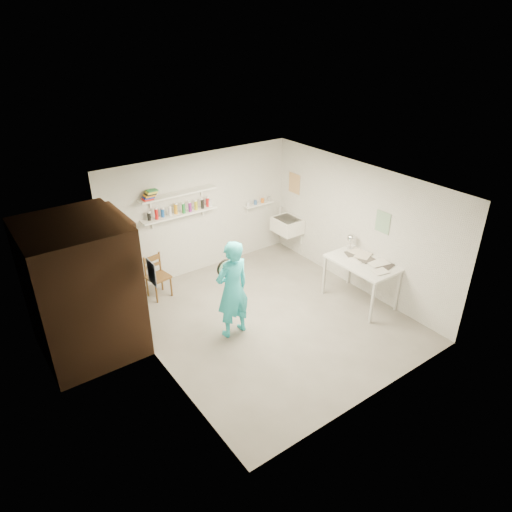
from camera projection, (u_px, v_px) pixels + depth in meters
floor at (270, 319)px, 7.85m from camera, size 4.00×4.50×0.02m
ceiling at (272, 185)px, 6.73m from camera, size 4.00×4.50×0.02m
wall_back at (201, 214)px, 8.92m from camera, size 4.00×0.02×2.40m
wall_front at (381, 326)px, 5.66m from camera, size 4.00×0.02×2.40m
wall_left at (154, 297)px, 6.25m from camera, size 0.02×4.50×2.40m
wall_right at (358, 227)px, 8.33m from camera, size 0.02×4.50×2.40m
doorway_recess at (128, 278)px, 7.11m from camera, size 0.02×0.90×2.00m
corridor_box at (82, 289)px, 6.72m from camera, size 1.40×1.50×2.10m
door_lintel at (120, 215)px, 6.63m from camera, size 0.06×1.05×0.10m
door_jamb_near at (142, 291)px, 6.76m from camera, size 0.06×0.10×2.00m
door_jamb_far at (118, 265)px, 7.48m from camera, size 0.06×0.10×2.00m
shelf_lower at (180, 214)px, 8.49m from camera, size 1.50×0.22×0.03m
shelf_upper at (178, 194)px, 8.31m from camera, size 1.50×0.22×0.03m
ledge_shelf at (259, 204)px, 9.59m from camera, size 0.70×0.14×0.03m
poster_left at (151, 273)px, 6.13m from camera, size 0.01×0.28×0.36m
poster_right_a at (294, 183)px, 9.45m from camera, size 0.01×0.34×0.42m
poster_right_b at (383, 222)px, 7.78m from camera, size 0.01×0.30×0.38m
belfast_sink at (287, 225)px, 9.65m from camera, size 0.48×0.60×0.30m
man at (232, 289)px, 7.13m from camera, size 0.63×0.44×1.66m
wall_clock at (225, 268)px, 7.16m from camera, size 0.30×0.06×0.30m
wooden_chair at (158, 277)px, 8.30m from camera, size 0.43×0.42×0.81m
work_table at (360, 282)px, 8.14m from camera, size 0.74×1.23×0.82m
desk_lamp at (351, 238)px, 8.31m from camera, size 0.15×0.15×0.15m
spray_cans at (180, 209)px, 8.45m from camera, size 1.32×0.06×0.17m
book_stack at (150, 195)px, 7.98m from camera, size 0.28×0.14×0.17m
ledge_pots at (259, 201)px, 9.56m from camera, size 0.48×0.07×0.09m
papers at (363, 261)px, 7.94m from camera, size 0.30×0.22×0.03m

